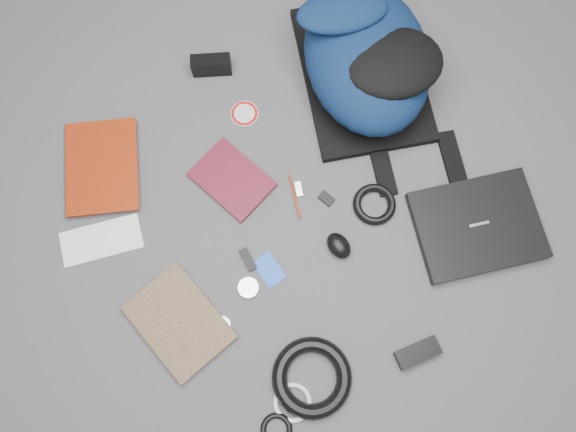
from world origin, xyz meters
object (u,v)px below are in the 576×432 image
textbook_red (65,171)px  backpack (367,57)px  compact_camera (211,65)px  comic_book (150,347)px  mouse (339,246)px  power_brick (418,353)px  laptop (477,226)px  dvd_case (232,180)px

textbook_red → backpack: bearing=13.5°
textbook_red → compact_camera: 0.51m
comic_book → textbook_red: bearing=78.2°
compact_camera → mouse: 0.64m
textbook_red → power_brick: (0.61, -0.88, -0.00)m
laptop → comic_book: (-0.91, 0.13, -0.01)m
backpack → power_brick: (-0.27, -0.75, -0.10)m
textbook_red → mouse: 0.78m
textbook_red → comic_book: size_ratio=1.05×
backpack → compact_camera: backpack is taller
laptop → dvd_case: laptop is taller
laptop → power_brick: size_ratio=2.90×
backpack → dvd_case: size_ratio=2.54×
compact_camera → power_brick: (0.11, -0.97, -0.02)m
comic_book → dvd_case: (0.39, 0.31, -0.00)m
mouse → power_brick: bearing=-90.2°
mouse → backpack: bearing=45.7°
dvd_case → power_brick: (0.21, -0.64, 0.01)m
power_brick → comic_book: bearing=155.7°
laptop → dvd_case: (-0.53, 0.43, -0.01)m
compact_camera → power_brick: compact_camera is taller
comic_book → mouse: size_ratio=3.36×
comic_book → power_brick: 0.69m
compact_camera → comic_book: bearing=-103.3°
textbook_red → compact_camera: bearing=32.5°
mouse → comic_book: bearing=172.8°
backpack → laptop: (0.05, -0.54, -0.09)m
backpack → textbook_red: 0.89m
laptop → comic_book: laptop is taller
backpack → mouse: backpack is taller
laptop → textbook_red: laptop is taller
compact_camera → power_brick: bearing=-59.4°
laptop → textbook_red: bearing=159.1°
laptop → power_brick: 0.38m
backpack → compact_camera: (-0.38, 0.22, -0.08)m
dvd_case → compact_camera: (0.10, 0.33, 0.02)m
comic_book → dvd_case: bearing=25.4°
power_brick → compact_camera: bearing=101.3°
backpack → comic_book: 0.97m
backpack → dvd_case: (-0.48, -0.11, -0.10)m
textbook_red → comic_book: 0.54m
backpack → compact_camera: bearing=166.6°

